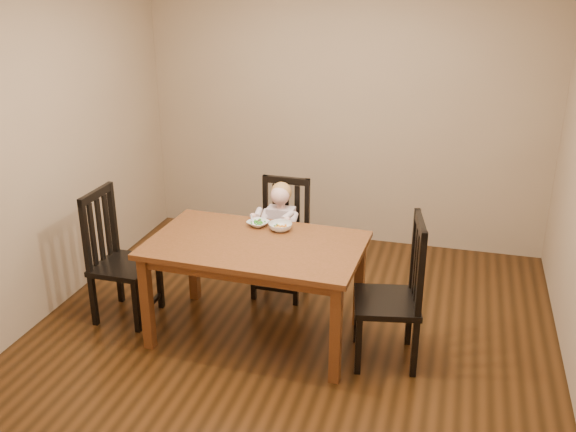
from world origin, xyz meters
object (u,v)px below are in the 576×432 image
(chair_child, at_px, (282,240))
(bowl_veg, at_px, (280,227))
(chair_right, at_px, (395,295))
(toddler, at_px, (280,227))
(dining_table, at_px, (256,254))
(bowl_peas, at_px, (258,223))
(chair_left, at_px, (118,258))

(chair_child, height_order, bowl_veg, chair_child)
(chair_right, xyz_separation_m, toddler, (-1.06, 0.76, 0.09))
(chair_right, bearing_deg, toddler, 43.54)
(dining_table, relative_size, chair_right, 1.46)
(dining_table, height_order, chair_child, chair_child)
(chair_right, bearing_deg, bowl_peas, 61.67)
(chair_child, bearing_deg, dining_table, 91.95)
(dining_table, distance_m, chair_right, 1.05)
(chair_child, xyz_separation_m, chair_right, (1.06, -0.81, 0.04))
(bowl_peas, xyz_separation_m, bowl_veg, (0.19, -0.04, 0.01))
(chair_right, distance_m, bowl_veg, 1.02)
(chair_child, relative_size, chair_right, 0.92)
(toddler, relative_size, bowl_veg, 2.87)
(chair_left, bearing_deg, bowl_peas, 107.03)
(chair_right, bearing_deg, bowl_veg, 60.39)
(chair_child, xyz_separation_m, toddler, (-0.00, -0.05, 0.13))
(chair_right, xyz_separation_m, bowl_veg, (-0.93, 0.31, 0.29))
(chair_right, bearing_deg, chair_left, 78.06)
(chair_child, bearing_deg, bowl_veg, 105.25)
(chair_child, bearing_deg, bowl_peas, 82.74)
(toddler, height_order, bowl_veg, toddler)
(dining_table, bearing_deg, bowl_veg, 67.96)
(chair_right, relative_size, bowl_peas, 6.82)
(chair_child, height_order, chair_right, chair_right)
(chair_child, distance_m, bowl_veg, 0.61)
(dining_table, bearing_deg, bowl_peas, 104.64)
(toddler, distance_m, bowl_veg, 0.50)
(chair_child, distance_m, toddler, 0.14)
(chair_left, bearing_deg, chair_child, 124.88)
(bowl_veg, bearing_deg, chair_right, -18.69)
(chair_left, distance_m, toddler, 1.34)
(chair_left, relative_size, toddler, 2.05)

